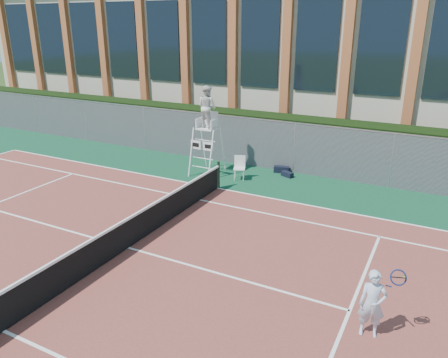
% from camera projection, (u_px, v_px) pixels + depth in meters
% --- Properties ---
extents(ground, '(120.00, 120.00, 0.00)m').
position_uv_depth(ground, '(128.00, 249.00, 12.74)').
color(ground, '#233814').
extents(apron, '(36.00, 20.00, 0.01)m').
position_uv_depth(apron, '(149.00, 235.00, 13.57)').
color(apron, '#0E3E21').
rests_on(apron, ground).
extents(tennis_court, '(23.77, 10.97, 0.02)m').
position_uv_depth(tennis_court, '(128.00, 248.00, 12.73)').
color(tennis_court, maroon).
rests_on(tennis_court, apron).
extents(tennis_net, '(0.10, 11.30, 1.10)m').
position_uv_depth(tennis_net, '(127.00, 232.00, 12.56)').
color(tennis_net, black).
rests_on(tennis_net, ground).
extents(fence, '(40.00, 0.06, 2.20)m').
position_uv_depth(fence, '(252.00, 143.00, 19.71)').
color(fence, '#595E60').
rests_on(fence, ground).
extents(hedge, '(40.00, 1.40, 2.20)m').
position_uv_depth(hedge, '(262.00, 137.00, 20.71)').
color(hedge, black).
rests_on(hedge, ground).
extents(building, '(45.00, 10.60, 8.22)m').
position_uv_depth(building, '(315.00, 59.00, 26.32)').
color(building, '#BFB49E').
rests_on(building, ground).
extents(umpire_chair, '(1.07, 1.65, 3.84)m').
position_uv_depth(umpire_chair, '(207.00, 109.00, 18.24)').
color(umpire_chair, white).
rests_on(umpire_chair, ground).
extents(plastic_chair, '(0.59, 0.59, 0.99)m').
position_uv_depth(plastic_chair, '(240.00, 165.00, 18.22)').
color(plastic_chair, silver).
rests_on(plastic_chair, apron).
extents(sports_bag_near, '(0.70, 0.41, 0.28)m').
position_uv_depth(sports_bag_near, '(281.00, 169.00, 19.13)').
color(sports_bag_near, black).
rests_on(sports_bag_near, apron).
extents(sports_bag_far, '(0.58, 0.42, 0.21)m').
position_uv_depth(sports_bag_far, '(287.00, 174.00, 18.63)').
color(sports_bag_far, black).
rests_on(sports_bag_far, apron).
extents(tennis_player, '(0.90, 0.65, 1.54)m').
position_uv_depth(tennis_player, '(373.00, 304.00, 8.95)').
color(tennis_player, silver).
rests_on(tennis_player, tennis_court).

